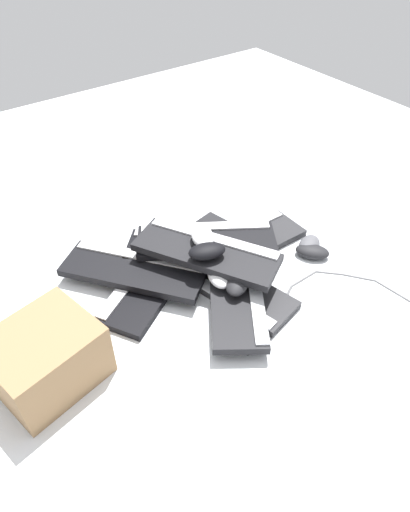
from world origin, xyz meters
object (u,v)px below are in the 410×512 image
at_px(mouse_3, 309,245).
at_px(mouse_5, 312,252).
at_px(keyboard_0, 185,253).
at_px(keyboard_6, 237,291).
at_px(keyboard_7, 206,240).
at_px(mouse_1, 219,275).
at_px(keyboard_4, 134,270).
at_px(keyboard_8, 207,252).
at_px(mouse_0, 236,283).
at_px(keyboard_2, 226,284).
at_px(keyboard_3, 243,245).
at_px(cardboard_box, 46,357).
at_px(mouse_2, 207,251).
at_px(keyboard_1, 152,279).
at_px(keyboard_5, 195,250).
at_px(mouse_6, 237,273).
at_px(mouse_4, 202,236).

bearing_deg(mouse_3, mouse_5, 34.77).
xyz_separation_m(keyboard_0, keyboard_6, (-0.26, -0.01, 0.03)).
bearing_deg(keyboard_7, mouse_1, 156.06).
height_order(keyboard_4, mouse_5, keyboard_4).
xyz_separation_m(keyboard_8, mouse_3, (-0.10, -0.35, -0.08)).
xyz_separation_m(keyboard_7, mouse_0, (-0.21, 0.05, 0.01)).
height_order(keyboard_2, mouse_1, mouse_1).
bearing_deg(keyboard_6, keyboard_3, -44.64).
bearing_deg(cardboard_box, keyboard_6, -97.39).
bearing_deg(keyboard_7, mouse_3, -119.93).
height_order(keyboard_0, mouse_2, mouse_2).
bearing_deg(mouse_0, keyboard_3, 5.29).
bearing_deg(keyboard_7, keyboard_0, 49.67).
xyz_separation_m(keyboard_1, mouse_1, (-0.16, -0.14, 0.07)).
bearing_deg(keyboard_7, keyboard_6, 167.95).
xyz_separation_m(keyboard_5, keyboard_8, (-0.08, 0.02, 0.06)).
relative_size(keyboard_1, keyboard_3, 1.03).
bearing_deg(mouse_6, keyboard_6, 34.17).
relative_size(keyboard_0, mouse_5, 4.20).
distance_m(keyboard_2, keyboard_8, 0.12).
bearing_deg(mouse_5, mouse_4, -155.42).
relative_size(keyboard_2, cardboard_box, 1.85).
distance_m(keyboard_7, cardboard_box, 0.61).
height_order(keyboard_3, mouse_4, mouse_4).
height_order(keyboard_6, keyboard_7, keyboard_7).
distance_m(keyboard_2, mouse_4, 0.17).
height_order(keyboard_3, keyboard_5, keyboard_5).
relative_size(mouse_4, mouse_5, 1.00).
bearing_deg(keyboard_0, mouse_1, 175.81).
distance_m(keyboard_8, mouse_1, 0.09).
distance_m(keyboard_4, mouse_0, 0.32).
xyz_separation_m(mouse_0, mouse_2, (0.11, 0.02, 0.06)).
bearing_deg(mouse_5, keyboard_4, -154.63).
distance_m(mouse_0, mouse_6, 0.04).
bearing_deg(keyboard_4, mouse_1, -139.24).
xyz_separation_m(keyboard_7, keyboard_8, (-0.07, 0.05, 0.03)).
distance_m(keyboard_6, keyboard_8, 0.15).
bearing_deg(keyboard_6, mouse_6, -39.92).
relative_size(keyboard_7, mouse_3, 4.10).
relative_size(mouse_0, mouse_6, 1.00).
bearing_deg(mouse_2, keyboard_0, 103.32).
height_order(keyboard_3, keyboard_7, keyboard_7).
height_order(keyboard_5, keyboard_7, keyboard_7).
relative_size(keyboard_5, cardboard_box, 1.70).
bearing_deg(mouse_1, keyboard_3, -37.56).
bearing_deg(keyboard_0, mouse_3, -121.72).
height_order(keyboard_1, keyboard_3, same).
bearing_deg(keyboard_0, keyboard_5, -155.93).
distance_m(keyboard_2, mouse_0, 0.09).
height_order(keyboard_1, mouse_6, mouse_6).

